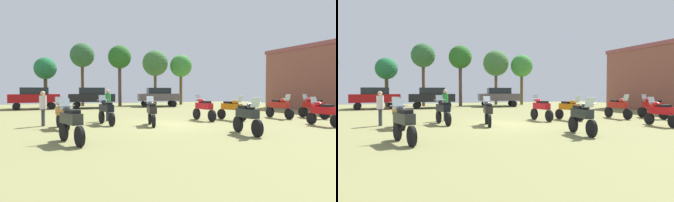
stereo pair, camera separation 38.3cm
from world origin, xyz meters
TOP-DOWN VIEW (x-y plane):
  - ground_plane at (0.00, 0.00)m, footprint 44.00×52.00m
  - motorcycle_2 at (4.55, 0.69)m, footprint 0.81×2.18m
  - motorcycle_3 at (9.98, -0.11)m, footprint 0.62×2.25m
  - motorcycle_4 at (-0.73, -0.29)m, footprint 0.68×2.07m
  - motorcycle_6 at (1.96, -4.55)m, footprint 0.62×2.13m
  - motorcycle_7 at (-4.77, -4.22)m, footprint 0.82×2.06m
  - motorcycle_9 at (2.89, 1.06)m, footprint 0.66×2.20m
  - motorcycle_10 at (7.23, -3.36)m, footprint 0.62×2.10m
  - motorcycle_11 at (-2.79, 0.94)m, footprint 0.70×2.19m
  - motorcycle_12 at (-4.94, -0.02)m, footprint 0.72×2.11m
  - motorcycle_13 at (7.97, 0.60)m, footprint 0.62×2.31m
  - car_1 at (-1.86, 15.25)m, footprint 4.52×2.40m
  - car_2 at (5.06, 15.67)m, footprint 4.51×2.37m
  - car_3 at (-7.03, 15.43)m, footprint 4.44×2.17m
  - person_1 at (-5.81, 1.38)m, footprint 0.39×0.39m
  - person_2 at (-2.41, 2.77)m, footprint 0.40×0.40m
  - tree_1 at (-2.41, 19.57)m, footprint 2.62×2.62m
  - tree_3 at (9.07, 19.13)m, footprint 2.67×2.67m
  - tree_5 at (6.10, 20.06)m, footprint 3.09×3.09m
  - tree_6 at (1.51, 18.65)m, footprint 2.55×2.55m
  - tree_8 at (-6.14, 18.60)m, footprint 2.23×2.23m

SIDE VIEW (x-z plane):
  - ground_plane at x=0.00m, z-range 0.00..0.02m
  - motorcycle_10 at x=7.23m, z-range 0.01..1.44m
  - motorcycle_4 at x=-0.73m, z-range 0.00..1.47m
  - motorcycle_2 at x=4.55m, z-range 0.01..1.46m
  - motorcycle_12 at x=-4.94m, z-range 0.01..1.47m
  - motorcycle_7 at x=-4.77m, z-range 0.00..1.50m
  - motorcycle_9 at x=2.89m, z-range 0.01..1.51m
  - motorcycle_6 at x=1.96m, z-range 0.00..1.51m
  - motorcycle_11 at x=-2.79m, z-range 0.00..1.52m
  - motorcycle_3 at x=9.98m, z-range 0.01..1.52m
  - motorcycle_13 at x=7.97m, z-range 0.01..1.52m
  - person_1 at x=-5.81m, z-range 0.17..1.90m
  - person_2 at x=-2.41m, z-range 0.18..2.00m
  - car_1 at x=-1.86m, z-range 0.19..2.19m
  - car_2 at x=5.06m, z-range 0.19..2.19m
  - car_3 at x=-7.03m, z-range 0.19..2.19m
  - tree_8 at x=-6.14m, z-range 1.37..6.46m
  - tree_3 at x=9.07m, z-range 1.63..7.64m
  - tree_5 at x=6.10m, z-range 1.69..8.23m
  - tree_6 at x=1.51m, z-range 1.98..8.67m
  - tree_1 at x=-2.41m, z-range 2.06..8.92m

